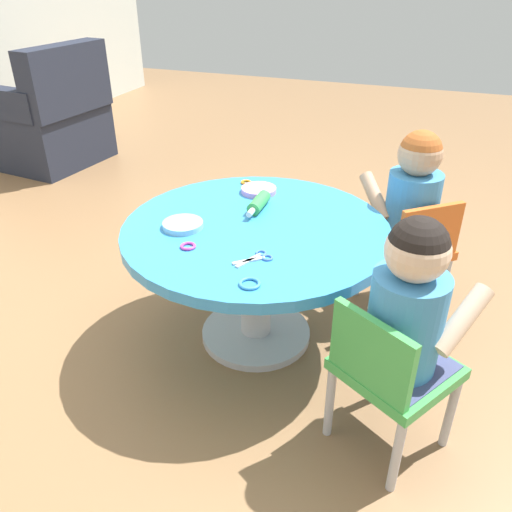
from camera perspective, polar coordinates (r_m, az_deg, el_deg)
ground_plane at (r=2.15m, az=0.00°, el=-8.75°), size 10.00×10.00×0.00m
craft_table at (r=1.93m, az=0.00°, el=0.48°), size 0.98×0.98×0.50m
child_chair_left at (r=1.59m, az=14.46°, el=-12.21°), size 0.41×0.41×0.54m
seated_child_left at (r=1.48m, az=16.53°, el=-4.95°), size 0.43×0.41×0.51m
child_chair_right at (r=2.24m, az=16.63°, el=0.89°), size 0.42×0.42×0.54m
seated_child_right at (r=2.17m, az=16.90°, el=6.60°), size 0.44×0.43×0.51m
armchair_dark at (r=4.18m, az=-21.83°, el=13.60°), size 0.78×0.79×0.85m
rolling_pin at (r=2.00m, az=0.32°, el=5.90°), size 0.23×0.05×0.05m
craft_scissors at (r=1.67m, az=0.16°, el=-0.19°), size 0.14×0.12×0.01m
playdough_blob_0 at (r=2.15m, az=0.31°, el=7.28°), size 0.14×0.14×0.02m
playdough_blob_1 at (r=1.88m, az=-8.06°, el=3.43°), size 0.15×0.15×0.02m
cookie_cutter_0 at (r=1.54m, az=-0.69°, el=-3.05°), size 0.07×0.07×0.01m
cookie_cutter_1 at (r=2.09m, az=0.71°, el=6.40°), size 0.06×0.06×0.01m
cookie_cutter_2 at (r=2.25m, az=-1.11°, el=8.14°), size 0.05×0.05×0.01m
cookie_cutter_3 at (r=1.75m, az=-7.50°, el=1.08°), size 0.05×0.05×0.01m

